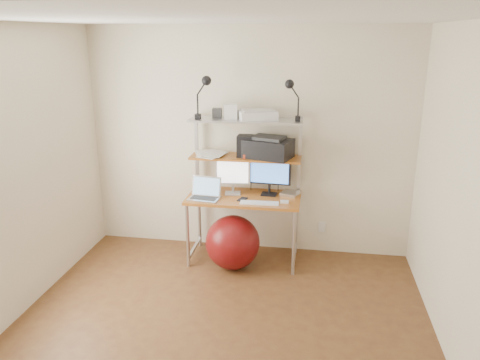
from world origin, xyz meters
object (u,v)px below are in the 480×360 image
object	(u,v)px
monitor_black	(270,174)
printer	(268,148)
exercise_ball	(233,242)
laptop	(205,194)
monitor_silver	(233,174)

from	to	relation	value
monitor_black	printer	distance (m)	0.29
monitor_black	exercise_ball	world-z (taller)	monitor_black
laptop	printer	size ratio (longest dim) A/B	0.62
exercise_ball	monitor_black	bearing A→B (deg)	42.17
monitor_black	printer	size ratio (longest dim) A/B	0.82
monitor_black	laptop	distance (m)	0.72
monitor_black	exercise_ball	bearing A→B (deg)	-134.08
printer	monitor_black	bearing A→B (deg)	2.77
laptop	exercise_ball	bearing A→B (deg)	-9.61
monitor_silver	monitor_black	distance (m)	0.39
monitor_silver	printer	xyz separation A→B (m)	(0.37, 0.04, 0.30)
exercise_ball	laptop	bearing A→B (deg)	164.07
laptop	printer	bearing A→B (deg)	26.43
monitor_silver	printer	world-z (taller)	printer
printer	exercise_ball	size ratio (longest dim) A/B	0.96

